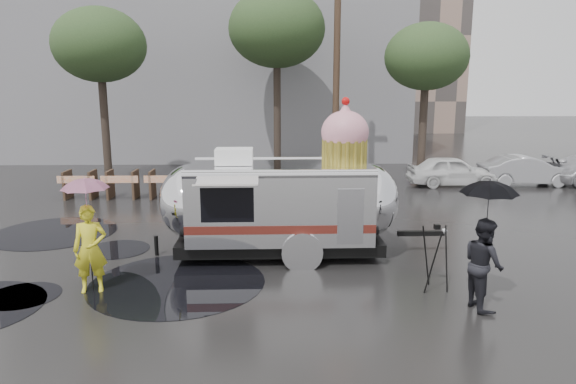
{
  "coord_description": "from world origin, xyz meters",
  "views": [
    {
      "loc": [
        -0.14,
        -8.11,
        3.94
      ],
      "look_at": [
        0.17,
        3.62,
        1.51
      ],
      "focal_mm": 32.0,
      "sensor_mm": 36.0,
      "label": 1
    }
  ],
  "objects_px": {
    "airstream_trailer": "(283,200)",
    "person_right": "(483,264)",
    "tripod": "(435,253)",
    "person_left": "(90,249)"
  },
  "relations": [
    {
      "from": "airstream_trailer",
      "to": "person_right",
      "type": "bearing_deg",
      "value": -42.2
    },
    {
      "from": "person_right",
      "to": "tripod",
      "type": "relative_size",
      "value": 1.24
    },
    {
      "from": "airstream_trailer",
      "to": "person_left",
      "type": "xyz_separation_m",
      "value": [
        -3.76,
        -2.19,
        -0.46
      ]
    },
    {
      "from": "person_left",
      "to": "tripod",
      "type": "distance_m",
      "value": 6.68
    },
    {
      "from": "person_left",
      "to": "person_right",
      "type": "distance_m",
      "value": 7.34
    },
    {
      "from": "person_left",
      "to": "person_right",
      "type": "relative_size",
      "value": 1.04
    },
    {
      "from": "person_left",
      "to": "person_right",
      "type": "bearing_deg",
      "value": -18.71
    },
    {
      "from": "person_left",
      "to": "tripod",
      "type": "relative_size",
      "value": 1.28
    },
    {
      "from": "airstream_trailer",
      "to": "person_left",
      "type": "height_order",
      "value": "airstream_trailer"
    },
    {
      "from": "airstream_trailer",
      "to": "person_right",
      "type": "relative_size",
      "value": 4.21
    }
  ]
}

